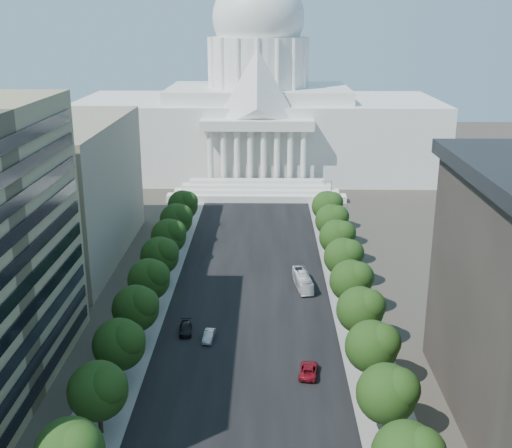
# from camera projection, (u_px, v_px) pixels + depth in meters

# --- Properties ---
(road_asphalt) EXTENTS (30.00, 260.00, 0.01)m
(road_asphalt) POSITION_uv_depth(u_px,v_px,m) (252.00, 274.00, 133.13)
(road_asphalt) COLOR black
(road_asphalt) RESTS_ON ground
(sidewalk_left) EXTENTS (8.00, 260.00, 0.02)m
(sidewalk_left) POSITION_uv_depth(u_px,v_px,m) (161.00, 273.00, 133.44)
(sidewalk_left) COLOR gray
(sidewalk_left) RESTS_ON ground
(sidewalk_right) EXTENTS (8.00, 260.00, 0.02)m
(sidewalk_right) POSITION_uv_depth(u_px,v_px,m) (343.00, 275.00, 132.81)
(sidewalk_right) COLOR gray
(sidewalk_right) RESTS_ON ground
(capitol) EXTENTS (120.00, 56.00, 73.00)m
(capitol) POSITION_uv_depth(u_px,v_px,m) (258.00, 114.00, 217.43)
(capitol) COLOR white
(capitol) RESTS_ON ground
(office_block_left_far) EXTENTS (38.00, 52.00, 30.00)m
(office_block_left_far) POSITION_uv_depth(u_px,v_px,m) (32.00, 191.00, 138.89)
(office_block_left_far) COLOR gray
(office_block_left_far) RESTS_ON ground
(tree_l_c) EXTENTS (7.79, 7.60, 9.97)m
(tree_l_c) POSITION_uv_depth(u_px,v_px,m) (100.00, 390.00, 79.84)
(tree_l_c) COLOR #33261C
(tree_l_c) RESTS_ON ground
(tree_l_d) EXTENTS (7.79, 7.60, 9.97)m
(tree_l_d) POSITION_uv_depth(u_px,v_px,m) (121.00, 343.00, 91.27)
(tree_l_d) COLOR #33261C
(tree_l_d) RESTS_ON ground
(tree_l_e) EXTENTS (7.79, 7.60, 9.97)m
(tree_l_e) POSITION_uv_depth(u_px,v_px,m) (137.00, 307.00, 102.70)
(tree_l_e) COLOR #33261C
(tree_l_e) RESTS_ON ground
(tree_l_f) EXTENTS (7.79, 7.60, 9.97)m
(tree_l_f) POSITION_uv_depth(u_px,v_px,m) (150.00, 278.00, 114.13)
(tree_l_f) COLOR #33261C
(tree_l_f) RESTS_ON ground
(tree_l_g) EXTENTS (7.79, 7.60, 9.97)m
(tree_l_g) POSITION_uv_depth(u_px,v_px,m) (161.00, 255.00, 125.56)
(tree_l_g) COLOR #33261C
(tree_l_g) RESTS_ON ground
(tree_l_h) EXTENTS (7.79, 7.60, 9.97)m
(tree_l_h) POSITION_uv_depth(u_px,v_px,m) (170.00, 235.00, 136.99)
(tree_l_h) COLOR #33261C
(tree_l_h) RESTS_ON ground
(tree_l_i) EXTENTS (7.79, 7.60, 9.97)m
(tree_l_i) POSITION_uv_depth(u_px,v_px,m) (177.00, 219.00, 148.42)
(tree_l_i) COLOR #33261C
(tree_l_i) RESTS_ON ground
(tree_l_j) EXTENTS (7.79, 7.60, 9.97)m
(tree_l_j) POSITION_uv_depth(u_px,v_px,m) (184.00, 204.00, 159.85)
(tree_l_j) COLOR #33261C
(tree_l_j) RESTS_ON ground
(tree_r_c) EXTENTS (7.79, 7.60, 9.97)m
(tree_r_c) POSITION_uv_depth(u_px,v_px,m) (390.00, 392.00, 79.24)
(tree_r_c) COLOR #33261C
(tree_r_c) RESTS_ON ground
(tree_r_d) EXTENTS (7.79, 7.60, 9.97)m
(tree_r_d) POSITION_uv_depth(u_px,v_px,m) (374.00, 345.00, 90.67)
(tree_r_d) COLOR #33261C
(tree_r_d) RESTS_ON ground
(tree_r_e) EXTENTS (7.79, 7.60, 9.97)m
(tree_r_e) POSITION_uv_depth(u_px,v_px,m) (362.00, 309.00, 102.10)
(tree_r_e) COLOR #33261C
(tree_r_e) RESTS_ON ground
(tree_r_f) EXTENTS (7.79, 7.60, 9.97)m
(tree_r_f) POSITION_uv_depth(u_px,v_px,m) (353.00, 280.00, 113.53)
(tree_r_f) COLOR #33261C
(tree_r_f) RESTS_ON ground
(tree_r_g) EXTENTS (7.79, 7.60, 9.97)m
(tree_r_g) POSITION_uv_depth(u_px,v_px,m) (345.00, 256.00, 124.96)
(tree_r_g) COLOR #33261C
(tree_r_g) RESTS_ON ground
(tree_r_h) EXTENTS (7.79, 7.60, 9.97)m
(tree_r_h) POSITION_uv_depth(u_px,v_px,m) (338.00, 236.00, 136.39)
(tree_r_h) COLOR #33261C
(tree_r_h) RESTS_ON ground
(tree_r_i) EXTENTS (7.79, 7.60, 9.97)m
(tree_r_i) POSITION_uv_depth(u_px,v_px,m) (333.00, 219.00, 147.82)
(tree_r_i) COLOR #33261C
(tree_r_i) RESTS_ON ground
(tree_r_j) EXTENTS (7.79, 7.60, 9.97)m
(tree_r_j) POSITION_uv_depth(u_px,v_px,m) (328.00, 205.00, 159.25)
(tree_r_j) COLOR #33261C
(tree_r_j) RESTS_ON ground
(streetlight_b) EXTENTS (2.61, 0.44, 9.00)m
(streetlight_b) POSITION_uv_depth(u_px,v_px,m) (403.00, 401.00, 78.64)
(streetlight_b) COLOR gray
(streetlight_b) RESTS_ON ground
(streetlight_c) EXTENTS (2.61, 0.44, 9.00)m
(streetlight_c) POSITION_uv_depth(u_px,v_px,m) (372.00, 312.00, 102.45)
(streetlight_c) COLOR gray
(streetlight_c) RESTS_ON ground
(streetlight_d) EXTENTS (2.61, 0.44, 9.00)m
(streetlight_d) POSITION_uv_depth(u_px,v_px,m) (352.00, 257.00, 126.27)
(streetlight_d) COLOR gray
(streetlight_d) RESTS_ON ground
(streetlight_e) EXTENTS (2.61, 0.44, 9.00)m
(streetlight_e) POSITION_uv_depth(u_px,v_px,m) (339.00, 219.00, 150.08)
(streetlight_e) COLOR gray
(streetlight_e) RESTS_ON ground
(streetlight_f) EXTENTS (2.61, 0.44, 9.00)m
(streetlight_f) POSITION_uv_depth(u_px,v_px,m) (329.00, 192.00, 173.89)
(streetlight_f) COLOR gray
(streetlight_f) RESTS_ON ground
(car_silver) EXTENTS (1.97, 4.65, 1.49)m
(car_silver) POSITION_uv_depth(u_px,v_px,m) (209.00, 336.00, 105.48)
(car_silver) COLOR #A7A9AF
(car_silver) RESTS_ON ground
(car_red) EXTENTS (3.36, 5.98, 1.58)m
(car_red) POSITION_uv_depth(u_px,v_px,m) (308.00, 370.00, 95.13)
(car_red) COLOR maroon
(car_red) RESTS_ON ground
(car_dark_b) EXTENTS (2.55, 5.35, 1.50)m
(car_dark_b) POSITION_uv_depth(u_px,v_px,m) (186.00, 329.00, 107.95)
(car_dark_b) COLOR black
(car_dark_b) RESTS_ON ground
(city_bus) EXTENTS (3.84, 10.79, 2.94)m
(city_bus) POSITION_uv_depth(u_px,v_px,m) (303.00, 280.00, 126.10)
(city_bus) COLOR silver
(city_bus) RESTS_ON ground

